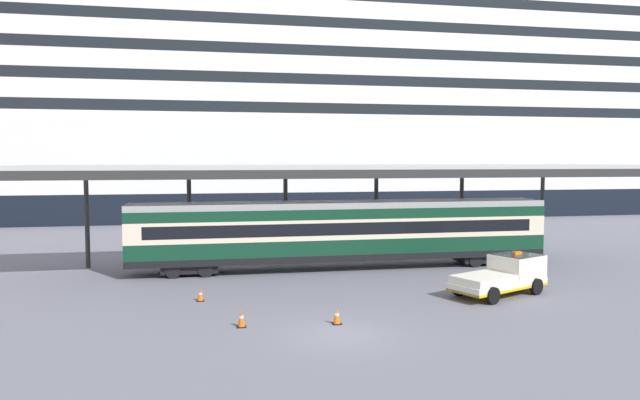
# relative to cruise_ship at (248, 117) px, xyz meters

# --- Properties ---
(ground_plane) EXTENTS (400.00, 400.00, 0.00)m
(ground_plane) POSITION_rel_cruise_ship_xyz_m (0.09, -52.05, -12.01)
(ground_plane) COLOR slate
(cruise_ship) EXTENTS (179.50, 24.13, 37.10)m
(cruise_ship) POSITION_rel_cruise_ship_xyz_m (0.00, 0.00, 0.00)
(cruise_ship) COLOR black
(cruise_ship) RESTS_ON ground
(platform_canopy) EXTENTS (36.83, 6.28, 6.34)m
(platform_canopy) POSITION_rel_cruise_ship_xyz_m (3.15, -38.58, -5.96)
(platform_canopy) COLOR #B6B6B6
(platform_canopy) RESTS_ON ground
(train_carriage) EXTENTS (25.26, 2.81, 4.11)m
(train_carriage) POSITION_rel_cruise_ship_xyz_m (3.15, -39.03, -9.70)
(train_carriage) COLOR black
(train_carriage) RESTS_ON ground
(service_truck) EXTENTS (5.57, 3.98, 2.02)m
(service_truck) POSITION_rel_cruise_ship_xyz_m (9.56, -47.04, -11.02)
(service_truck) COLOR silver
(service_truck) RESTS_ON ground
(traffic_cone_near) EXTENTS (0.36, 0.36, 0.60)m
(traffic_cone_near) POSITION_rel_cruise_ship_xyz_m (-5.26, -45.72, -11.72)
(traffic_cone_near) COLOR black
(traffic_cone_near) RESTS_ON ground
(traffic_cone_mid) EXTENTS (0.36, 0.36, 0.69)m
(traffic_cone_mid) POSITION_rel_cruise_ship_xyz_m (0.23, -50.66, -11.67)
(traffic_cone_mid) COLOR black
(traffic_cone_mid) RESTS_ON ground
(traffic_cone_far) EXTENTS (0.36, 0.36, 0.71)m
(traffic_cone_far) POSITION_rel_cruise_ship_xyz_m (-3.59, -50.36, -11.66)
(traffic_cone_far) COLOR black
(traffic_cone_far) RESTS_ON ground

